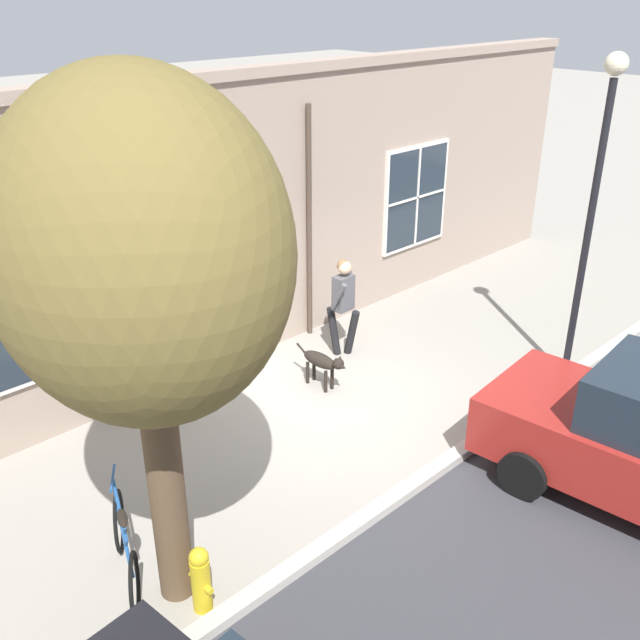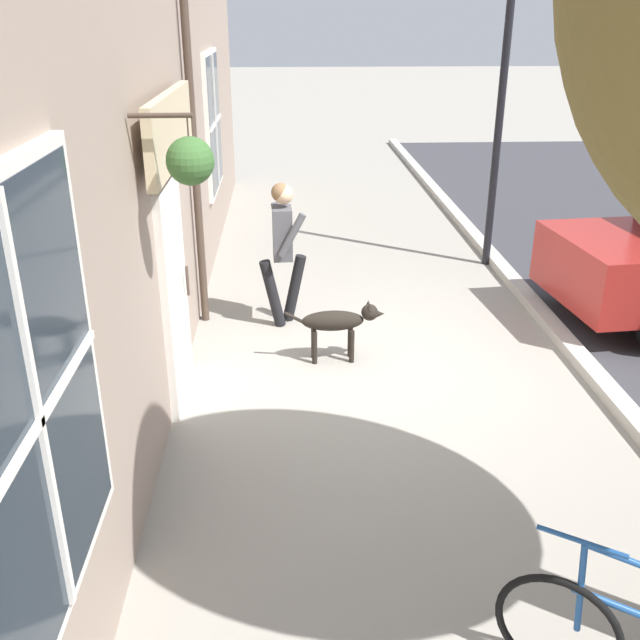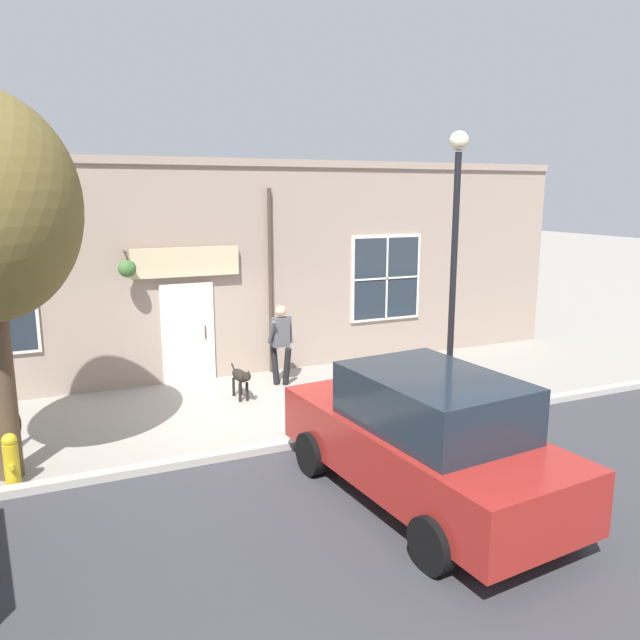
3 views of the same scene
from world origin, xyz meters
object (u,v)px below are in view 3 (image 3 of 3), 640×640
at_px(dog_on_leash, 241,377).
at_px(parked_car_mid_block, 423,437).
at_px(pedestrian_walking, 281,337).
at_px(fire_hydrant, 11,460).
at_px(street_lamp, 455,236).

bearing_deg(dog_on_leash, parked_car_mid_block, 11.11).
xyz_separation_m(pedestrian_walking, dog_on_leash, (0.57, -1.03, -0.58)).
xyz_separation_m(dog_on_leash, fire_hydrant, (2.30, -3.91, -0.05)).
relative_size(pedestrian_walking, street_lamp, 0.35).
bearing_deg(fire_hydrant, parked_car_mid_block, 62.10).
height_order(pedestrian_walking, dog_on_leash, pedestrian_walking).
relative_size(pedestrian_walking, dog_on_leash, 1.60).
height_order(parked_car_mid_block, fire_hydrant, parked_car_mid_block).
xyz_separation_m(dog_on_leash, street_lamp, (2.44, 3.08, 2.77)).
height_order(dog_on_leash, street_lamp, street_lamp).
height_order(dog_on_leash, fire_hydrant, fire_hydrant).
distance_m(street_lamp, fire_hydrant, 7.54).
height_order(parked_car_mid_block, street_lamp, street_lamp).
relative_size(dog_on_leash, street_lamp, 0.22).
relative_size(pedestrian_walking, fire_hydrant, 2.22).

